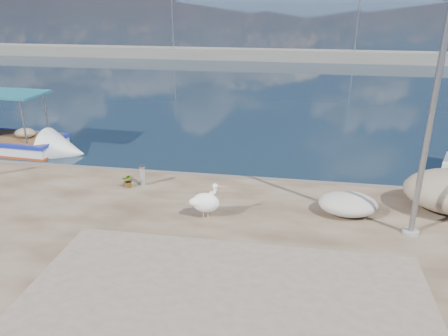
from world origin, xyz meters
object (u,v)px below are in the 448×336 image
lamp_post (431,118)px  boat_left (11,144)px  bollard_near (143,174)px  pelican (206,202)px

lamp_post → boat_left: bearing=160.1°
lamp_post → bollard_near: bearing=167.0°
lamp_post → pelican: bearing=-179.6°
boat_left → pelican: bearing=-26.0°
boat_left → lamp_post: bearing=-16.3°
boat_left → bollard_near: size_ratio=9.32×
pelican → lamp_post: lamp_post is taller
boat_left → lamp_post: lamp_post is taller
boat_left → pelican: (10.50, -5.96, 0.76)m
boat_left → bollard_near: (7.82, -3.96, 0.64)m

